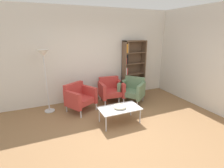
{
  "coord_description": "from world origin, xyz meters",
  "views": [
    {
      "loc": [
        -1.51,
        -2.81,
        2.18
      ],
      "look_at": [
        0.06,
        0.84,
        0.95
      ],
      "focal_mm": 27.19,
      "sensor_mm": 36.0,
      "label": 1
    }
  ],
  "objects": [
    {
      "name": "armchair_by_bookshelf",
      "position": [
        -0.59,
        1.66,
        0.41
      ],
      "size": [
        0.93,
        0.91,
        0.78
      ],
      "rotation": [
        0.0,
        0.0,
        0.52
      ],
      "color": "#B73833",
      "rests_on": "ground_plane"
    },
    {
      "name": "floor_lamp_torchiere",
      "position": [
        -1.4,
        1.95,
        1.45
      ],
      "size": [
        0.32,
        0.32,
        1.74
      ],
      "color": "silver",
      "rests_on": "ground_plane"
    },
    {
      "name": "plaster_back_panel",
      "position": [
        0.0,
        2.46,
        1.45
      ],
      "size": [
        6.4,
        0.12,
        2.9
      ],
      "primitive_type": "cube",
      "color": "silver",
      "rests_on": "ground_plane"
    },
    {
      "name": "decorative_bowl",
      "position": [
        0.16,
        0.58,
        0.43
      ],
      "size": [
        0.32,
        0.32,
        0.05
      ],
      "color": "beige",
      "rests_on": "coffee_table_low"
    },
    {
      "name": "bookshelf_tall",
      "position": [
        1.43,
        2.26,
        0.95
      ],
      "size": [
        0.8,
        0.3,
        1.9
      ],
      "color": "brown",
      "rests_on": "ground_plane"
    },
    {
      "name": "plaster_right_partition",
      "position": [
        2.86,
        0.6,
        1.45
      ],
      "size": [
        0.12,
        5.2,
        2.9
      ],
      "primitive_type": "cube",
      "color": "silver",
      "rests_on": "ground_plane"
    },
    {
      "name": "coffee_table_low",
      "position": [
        0.16,
        0.58,
        0.37
      ],
      "size": [
        1.0,
        0.56,
        0.4
      ],
      "color": "silver",
      "rests_on": "ground_plane"
    },
    {
      "name": "armchair_corner_red",
      "position": [
        1.11,
        1.63,
        0.41
      ],
      "size": [
        0.94,
        0.95,
        0.78
      ],
      "rotation": [
        0.0,
        0.0,
        -0.88
      ],
      "color": "slate",
      "rests_on": "ground_plane"
    },
    {
      "name": "ground_plane",
      "position": [
        0.0,
        0.0,
        0.0
      ],
      "size": [
        8.32,
        8.32,
        0.0
      ],
      "primitive_type": "plane",
      "color": "olive"
    },
    {
      "name": "armchair_spare_guest",
      "position": [
        0.48,
        1.9,
        0.41
      ],
      "size": [
        0.76,
        0.71,
        0.78
      ],
      "rotation": [
        0.0,
        0.0,
        -0.08
      ],
      "color": "#B73833",
      "rests_on": "ground_plane"
    }
  ]
}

